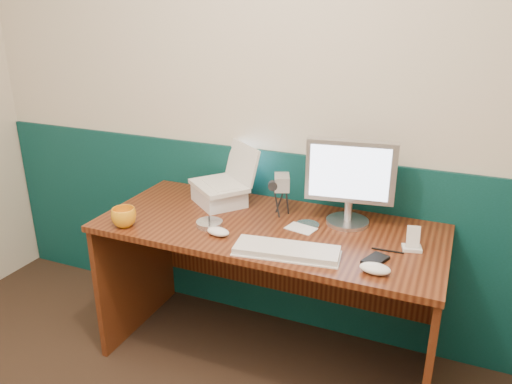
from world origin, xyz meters
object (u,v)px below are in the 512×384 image
at_px(keyboard, 287,251).
at_px(camcorder, 282,196).
at_px(mug, 124,217).
at_px(laptop, 218,165).
at_px(desk, 268,295).
at_px(monitor, 350,183).

height_order(keyboard, camcorder, camcorder).
distance_m(keyboard, mug, 0.79).
relative_size(laptop, camcorder, 1.52).
relative_size(keyboard, mug, 3.78).
height_order(desk, laptop, laptop).
relative_size(laptop, mug, 2.53).
distance_m(laptop, monitor, 0.67).
xyz_separation_m(laptop, keyboard, (0.51, -0.39, -0.19)).
distance_m(laptop, keyboard, 0.67).
bearing_deg(laptop, keyboard, 1.41).
distance_m(mug, camcorder, 0.75).
bearing_deg(laptop, desk, 13.95).
height_order(laptop, camcorder, laptop).
bearing_deg(mug, monitor, 24.84).
xyz_separation_m(monitor, keyboard, (-0.16, -0.40, -0.19)).
xyz_separation_m(desk, keyboard, (0.17, -0.23, 0.39)).
bearing_deg(desk, mug, -156.33).
bearing_deg(mug, desk, 23.67).
relative_size(mug, camcorder, 0.60).
bearing_deg(mug, camcorder, 33.63).
height_order(desk, camcorder, camcorder).
bearing_deg(keyboard, monitor, 60.03).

